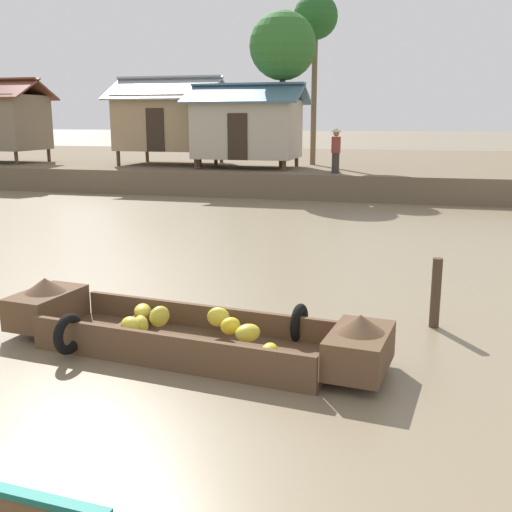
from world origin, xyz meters
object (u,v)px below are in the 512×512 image
stilt_house_mid_right (248,127)px  mooring_post (436,293)px  vendor_person (336,148)px  stilt_house_mid_left (171,121)px  palm_tree_mid (316,20)px  palm_tree_near (283,47)px  banana_boat (187,332)px

stilt_house_mid_right → mooring_post: (7.23, -15.91, -2.09)m
vendor_person → mooring_post: (3.35, -14.24, -1.36)m
stilt_house_mid_left → mooring_post: stilt_house_mid_left is taller
vendor_person → palm_tree_mid: bearing=110.7°
palm_tree_near → palm_tree_mid: bearing=68.3°
palm_tree_near → vendor_person: size_ratio=3.72×
banana_boat → stilt_house_mid_left: 20.67m
banana_boat → palm_tree_mid: (-1.84, 20.21, 6.77)m
stilt_house_mid_left → mooring_post: bearing=-56.9°
palm_tree_mid → vendor_person: size_ratio=4.33×
stilt_house_mid_right → vendor_person: stilt_house_mid_right is taller
palm_tree_mid → vendor_person: palm_tree_mid is taller
banana_boat → mooring_post: 3.58m
stilt_house_mid_left → mooring_post: 20.50m
stilt_house_mid_right → mooring_post: stilt_house_mid_right is taller
stilt_house_mid_right → mooring_post: size_ratio=4.69×
banana_boat → vendor_person: size_ratio=3.12×
banana_boat → palm_tree_near: bearing=98.7°
banana_boat → palm_tree_near: (-2.74, 17.93, 5.48)m
palm_tree_mid → vendor_person: (1.57, -4.17, -5.16)m
stilt_house_mid_right → palm_tree_mid: palm_tree_mid is taller
stilt_house_mid_right → vendor_person: size_ratio=2.86×
stilt_house_mid_left → palm_tree_mid: (6.20, 1.35, 4.20)m
banana_boat → stilt_house_mid_right: 18.34m
banana_boat → palm_tree_near: 18.95m
stilt_house_mid_right → mooring_post: 17.60m
banana_boat → stilt_house_mid_left: (-8.04, 18.87, 2.57)m
stilt_house_mid_left → stilt_house_mid_right: 4.06m
banana_boat → mooring_post: (3.08, 1.80, 0.24)m
stilt_house_mid_right → mooring_post: bearing=-65.6°
stilt_house_mid_left → palm_tree_near: palm_tree_near is taller
stilt_house_mid_right → palm_tree_mid: 5.59m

